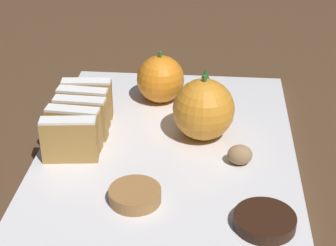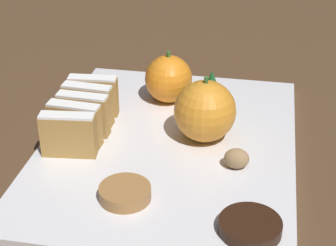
# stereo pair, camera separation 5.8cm
# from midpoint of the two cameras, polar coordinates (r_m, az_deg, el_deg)

# --- Properties ---
(ground_plane) EXTENTS (6.00, 6.00, 0.00)m
(ground_plane) POSITION_cam_midpoint_polar(r_m,az_deg,el_deg) (0.72, 2.32, -2.95)
(ground_plane) COLOR #513823
(serving_platter) EXTENTS (0.32, 0.42, 0.01)m
(serving_platter) POSITION_cam_midpoint_polar(r_m,az_deg,el_deg) (0.72, 2.33, -2.55)
(serving_platter) COLOR white
(serving_platter) RESTS_ON ground_plane
(stollen_slice_front) EXTENTS (0.07, 0.03, 0.06)m
(stollen_slice_front) POSITION_cam_midpoint_polar(r_m,az_deg,el_deg) (0.68, -7.71, -1.27)
(stollen_slice_front) COLOR #B28442
(stollen_slice_front) RESTS_ON serving_platter
(stollen_slice_second) EXTENTS (0.07, 0.02, 0.06)m
(stollen_slice_second) POSITION_cam_midpoint_polar(r_m,az_deg,el_deg) (0.71, -7.12, -0.17)
(stollen_slice_second) COLOR #B28442
(stollen_slice_second) RESTS_ON serving_platter
(stollen_slice_third) EXTENTS (0.07, 0.02, 0.06)m
(stollen_slice_third) POSITION_cam_midpoint_polar(r_m,az_deg,el_deg) (0.73, -6.34, 0.84)
(stollen_slice_third) COLOR #B28442
(stollen_slice_third) RESTS_ON serving_platter
(stollen_slice_fourth) EXTENTS (0.07, 0.02, 0.06)m
(stollen_slice_fourth) POSITION_cam_midpoint_polar(r_m,az_deg,el_deg) (0.75, -5.95, 1.82)
(stollen_slice_fourth) COLOR #B28442
(stollen_slice_fourth) RESTS_ON serving_platter
(stollen_slice_fifth) EXTENTS (0.07, 0.02, 0.06)m
(stollen_slice_fifth) POSITION_cam_midpoint_polar(r_m,az_deg,el_deg) (0.77, -5.45, 2.73)
(stollen_slice_fifth) COLOR #B28442
(stollen_slice_fifth) RESTS_ON serving_platter
(orange_near) EXTENTS (0.07, 0.07, 0.08)m
(orange_near) POSITION_cam_midpoint_polar(r_m,az_deg,el_deg) (0.81, 2.13, 4.47)
(orange_near) COLOR orange
(orange_near) RESTS_ON serving_platter
(orange_far) EXTENTS (0.08, 0.08, 0.09)m
(orange_far) POSITION_cam_midpoint_polar(r_m,az_deg,el_deg) (0.71, 6.13, 1.16)
(orange_far) COLOR orange
(orange_far) RESTS_ON serving_platter
(walnut) EXTENTS (0.03, 0.02, 0.02)m
(walnut) POSITION_cam_midpoint_polar(r_m,az_deg,el_deg) (0.67, 9.47, -3.64)
(walnut) COLOR #9E7A51
(walnut) RESTS_ON serving_platter
(chocolate_cookie) EXTENTS (0.06, 0.06, 0.01)m
(chocolate_cookie) POSITION_cam_midpoint_polar(r_m,az_deg,el_deg) (0.58, 11.23, -10.35)
(chocolate_cookie) COLOR black
(chocolate_cookie) RESTS_ON serving_platter
(gingerbread_cookie) EXTENTS (0.06, 0.06, 0.01)m
(gingerbread_cookie) POSITION_cam_midpoint_polar(r_m,az_deg,el_deg) (0.62, -1.68, -7.18)
(gingerbread_cookie) COLOR #A3703D
(gingerbread_cookie) RESTS_ON serving_platter
(evergreen_sprig) EXTENTS (0.05, 0.05, 0.06)m
(evergreen_sprig) POSITION_cam_midpoint_polar(r_m,az_deg,el_deg) (0.78, 6.56, 3.16)
(evergreen_sprig) COLOR #195623
(evergreen_sprig) RESTS_ON serving_platter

